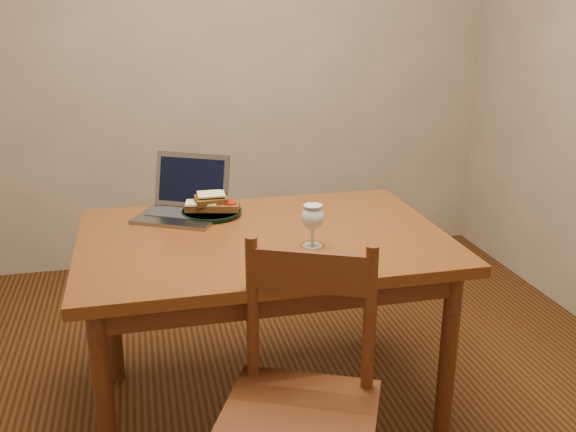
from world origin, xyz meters
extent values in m
cube|color=black|center=(0.00, 0.00, -0.01)|extent=(3.20, 3.20, 0.02)
cube|color=gray|center=(0.00, 1.61, 1.30)|extent=(3.20, 0.02, 2.60)
cube|color=#48280C|center=(-0.11, -0.04, 0.72)|extent=(1.30, 0.90, 0.04)
cylinder|color=#3B1F0C|center=(-0.68, -0.41, 0.35)|extent=(0.06, 0.06, 0.70)
cylinder|color=#3B1F0C|center=(0.46, -0.41, 0.35)|extent=(0.06, 0.06, 0.70)
cylinder|color=#3B1F0C|center=(-0.68, 0.33, 0.35)|extent=(0.06, 0.06, 0.70)
cylinder|color=#3B1F0C|center=(0.46, 0.33, 0.35)|extent=(0.06, 0.06, 0.70)
cube|color=#3B1F0C|center=(-0.14, -0.70, 0.44)|extent=(0.56, 0.55, 0.04)
cube|color=#3B1F0C|center=(-0.07, -0.56, 0.81)|extent=(0.33, 0.17, 0.12)
cylinder|color=black|center=(-0.26, 0.22, 0.75)|extent=(0.24, 0.24, 0.02)
cube|color=slate|center=(-0.39, 0.20, 0.75)|extent=(0.37, 0.34, 0.01)
cube|color=slate|center=(-0.32, 0.33, 0.86)|extent=(0.30, 0.21, 0.21)
cube|color=black|center=(-0.32, 0.33, 0.86)|extent=(0.26, 0.17, 0.17)
camera|label=1|loc=(-0.52, -2.17, 1.54)|focal=40.00mm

